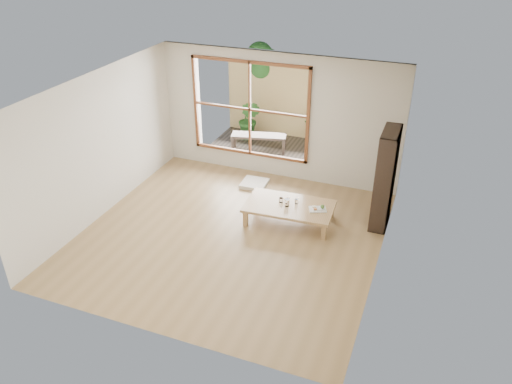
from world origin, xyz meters
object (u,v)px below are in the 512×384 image
garden_bench (259,137)px  food_tray (319,209)px  low_table (289,207)px  bookshelf (385,179)px

garden_bench → food_tray: bearing=-65.0°
low_table → garden_bench: size_ratio=1.23×
low_table → garden_bench: garden_bench is taller
bookshelf → garden_bench: (-3.12, 2.08, -0.52)m
food_tray → garden_bench: size_ratio=0.27×
low_table → food_tray: 0.53m
low_table → food_tray: size_ratio=4.55×
bookshelf → food_tray: bearing=-152.0°
low_table → food_tray: (0.53, 0.03, 0.06)m
low_table → food_tray: food_tray is taller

